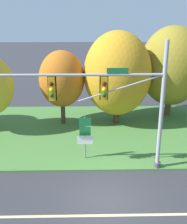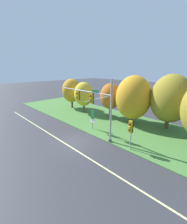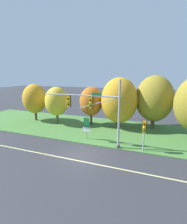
{
  "view_description": "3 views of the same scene",
  "coord_description": "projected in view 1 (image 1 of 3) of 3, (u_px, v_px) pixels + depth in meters",
  "views": [
    {
      "loc": [
        -0.91,
        -11.36,
        8.41
      ],
      "look_at": [
        -0.56,
        4.39,
        2.9
      ],
      "focal_mm": 45.0,
      "sensor_mm": 36.0,
      "label": 1
    },
    {
      "loc": [
        13.03,
        -9.52,
        8.32
      ],
      "look_at": [
        -0.7,
        3.7,
        2.67
      ],
      "focal_mm": 24.0,
      "sensor_mm": 36.0,
      "label": 2
    },
    {
      "loc": [
        6.92,
        -14.3,
        7.78
      ],
      "look_at": [
        -0.19,
        3.86,
        3.49
      ],
      "focal_mm": 28.0,
      "sensor_mm": 36.0,
      "label": 3
    }
  ],
  "objects": [
    {
      "name": "tree_tall_centre",
      "position": [
        172.0,
        66.0,
        23.06
      ],
      "size": [
        5.19,
        5.19,
        7.5
      ],
      "color": "brown",
      "rests_on": "grass_verge"
    },
    {
      "name": "grass_verge",
      "position": [
        100.0,
        131.0,
        21.29
      ],
      "size": [
        48.0,
        11.5,
        0.1
      ],
      "primitive_type": "cube",
      "color": "#477A38",
      "rests_on": "ground"
    },
    {
      "name": "lane_stripe",
      "position": [
        109.0,
        215.0,
        12.39
      ],
      "size": [
        36.0,
        0.16,
        0.01
      ],
      "primitive_type": "cube",
      "color": "beige",
      "rests_on": "ground"
    },
    {
      "name": "tree_behind_signpost",
      "position": [
        62.0,
        79.0,
        21.44
      ],
      "size": [
        3.47,
        3.47,
        5.79
      ],
      "color": "#4C3823",
      "rests_on": "grass_verge"
    },
    {
      "name": "route_sign_post",
      "position": [
        85.0,
        134.0,
        16.6
      ],
      "size": [
        0.94,
        0.08,
        2.67
      ],
      "color": "slate",
      "rests_on": "grass_verge"
    },
    {
      "name": "traffic_signal_mast",
      "position": [
        115.0,
        97.0,
        14.7
      ],
      "size": [
        9.1,
        0.49,
        7.14
      ],
      "color": "#9EA0A5",
      "rests_on": "grass_verge"
    },
    {
      "name": "tree_mid_verge",
      "position": [
        117.0,
        74.0,
        21.52
      ],
      "size": [
        5.18,
        5.18,
        7.22
      ],
      "color": "#4C3823",
      "rests_on": "grass_verge"
    },
    {
      "name": "ground_plane",
      "position": [
        107.0,
        199.0,
        13.52
      ],
      "size": [
        160.0,
        160.0,
        0.0
      ],
      "primitive_type": "plane",
      "color": "#333338"
    }
  ]
}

